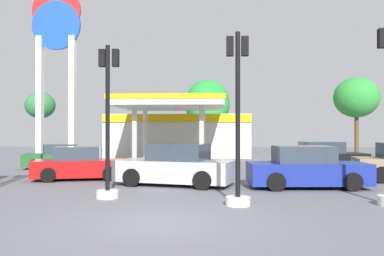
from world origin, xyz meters
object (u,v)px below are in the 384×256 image
at_px(station_pole_sign, 56,52).
at_px(tree_1, 207,104).
at_px(car_3, 80,165).
at_px(traffic_signal_0, 108,138).
at_px(tree_0, 40,106).
at_px(car_4, 60,157).
at_px(traffic_signal_3, 238,137).
at_px(car_1, 307,169).
at_px(car_5, 175,166).
at_px(tree_2, 356,98).
at_px(car_2, 324,157).

xyz_separation_m(station_pole_sign, tree_1, (10.70, 9.84, -3.11)).
relative_size(car_3, traffic_signal_0, 0.89).
bearing_deg(tree_0, car_4, -63.35).
distance_m(station_pole_sign, traffic_signal_3, 21.18).
height_order(car_1, car_5, car_5).
bearing_deg(station_pole_sign, car_3, -63.55).
relative_size(traffic_signal_3, tree_1, 0.72).
bearing_deg(tree_2, car_5, -123.82).
bearing_deg(traffic_signal_3, car_5, 117.43).
relative_size(station_pole_sign, car_5, 2.54).
height_order(car_2, car_4, car_2).
xyz_separation_m(station_pole_sign, tree_0, (-6.45, 12.19, -3.10)).
relative_size(car_1, tree_0, 0.74).
height_order(car_4, tree_0, tree_0).
distance_m(car_2, car_5, 9.92).
bearing_deg(car_3, traffic_signal_3, -41.71).
relative_size(car_5, traffic_signal_0, 1.00).
height_order(car_3, traffic_signal_3, traffic_signal_3).
bearing_deg(tree_0, car_2, -37.30).
distance_m(traffic_signal_0, tree_1, 25.60).
bearing_deg(car_5, traffic_signal_0, -121.10).
height_order(car_3, tree_2, tree_2).
distance_m(car_5, traffic_signal_3, 4.94).
relative_size(car_4, car_5, 0.84).
relative_size(station_pole_sign, car_3, 2.87).
relative_size(car_4, tree_2, 0.58).
xyz_separation_m(car_5, tree_0, (-16.14, 24.47, 3.99)).
bearing_deg(car_2, station_pole_sign, 161.20).
bearing_deg(car_3, traffic_signal_0, -62.57).
distance_m(traffic_signal_3, tree_0, 34.19).
bearing_deg(tree_1, traffic_signal_0, -96.59).
height_order(car_2, car_5, car_5).
relative_size(traffic_signal_3, tree_0, 0.82).
relative_size(station_pole_sign, tree_2, 1.75).
xyz_separation_m(car_2, tree_2, (7.34, 15.85, 4.54)).
relative_size(car_2, car_5, 0.92).
relative_size(car_2, car_4, 1.10).
relative_size(tree_1, tree_2, 0.98).
distance_m(traffic_signal_0, tree_2, 30.65).
distance_m(car_4, car_5, 9.96).
relative_size(car_3, traffic_signal_3, 0.87).
bearing_deg(station_pole_sign, car_4, -66.21).
bearing_deg(car_5, car_3, 159.62).
height_order(car_1, car_4, car_1).
bearing_deg(car_2, car_3, -158.24).
bearing_deg(car_3, car_2, 21.76).
xyz_separation_m(traffic_signal_0, traffic_signal_3, (4.11, -1.09, 0.05)).
bearing_deg(car_3, station_pole_sign, 116.45).
relative_size(car_1, traffic_signal_3, 0.90).
height_order(traffic_signal_0, tree_2, tree_2).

